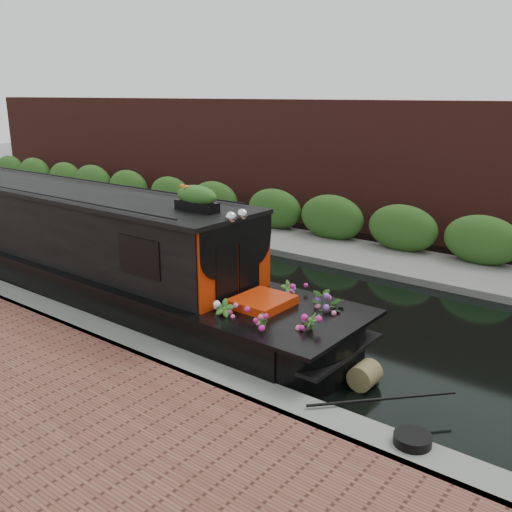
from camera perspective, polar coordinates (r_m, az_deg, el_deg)
The scene contains 8 objects.
ground at distance 12.77m, azimuth -4.33°, elevation -3.25°, with size 80.00×80.00×0.00m, color black.
near_bank_coping at distance 10.75m, azimuth -16.35°, elevation -7.70°, with size 40.00×0.60×0.50m, color slate.
far_bank_path at distance 15.98m, azimuth 5.85°, elevation 0.67°, with size 40.00×2.40×0.34m, color slate.
far_hedge at distance 16.72m, azimuth 7.50°, elevation 1.31°, with size 40.00×1.10×2.80m, color #29511B.
far_brick_wall at distance 18.51m, azimuth 10.84°, elevation 2.59°, with size 40.00×1.00×8.00m, color #4C1F19.
narrowboat at distance 12.72m, azimuth -16.74°, elevation 0.09°, with size 12.37×2.24×2.92m.
rope_fender at distance 8.73m, azimuth 10.82°, elevation -11.64°, with size 0.39×0.39×0.41m, color brown.
coiled_mooring_rope at distance 7.22m, azimuth 15.39°, elevation -17.26°, with size 0.45×0.45×0.12m, color black.
Camera 1 is at (8.18, -8.87, 4.20)m, focal length 40.00 mm.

